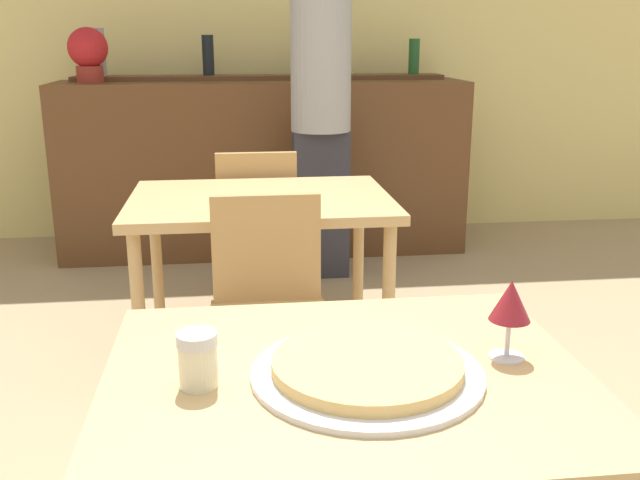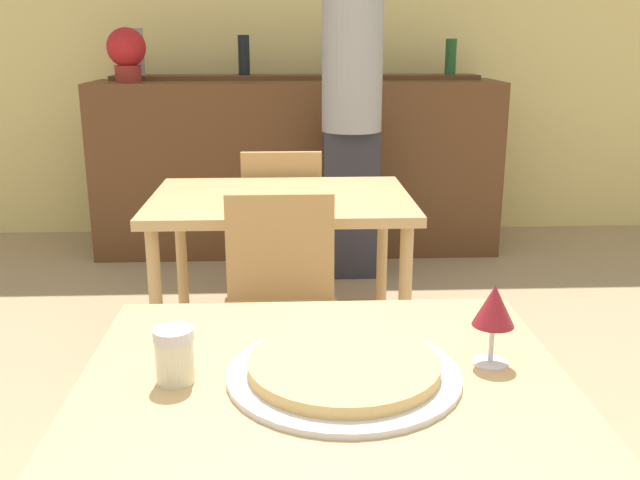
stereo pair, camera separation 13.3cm
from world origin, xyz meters
TOP-DOWN VIEW (x-y plane):
  - wall_back at (0.00, 3.94)m, footprint 8.00×0.05m
  - dining_table_near at (0.00, 0.00)m, footprint 0.90×0.74m
  - dining_table_far at (-0.09, 1.65)m, footprint 1.06×0.79m
  - bar_counter at (0.00, 3.44)m, footprint 2.60×0.56m
  - bar_back_shelf at (-0.01, 3.58)m, footprint 2.39×0.24m
  - chair_far_side_front at (-0.09, 1.08)m, footprint 0.40×0.40m
  - chair_far_side_back at (-0.09, 2.22)m, footprint 0.40×0.40m
  - pizza_tray at (0.04, -0.02)m, footprint 0.43×0.43m
  - cheese_shaker at (-0.27, -0.03)m, footprint 0.07×0.07m
  - person_standing at (0.30, 2.86)m, footprint 0.34×0.34m
  - wine_glass at (0.32, 0.02)m, footprint 0.08×0.08m
  - potted_plant at (-1.05, 3.39)m, footprint 0.24×0.24m

SIDE VIEW (x-z plane):
  - chair_far_side_front at x=-0.09m, z-range 0.08..0.94m
  - chair_far_side_back at x=-0.09m, z-range 0.08..0.94m
  - bar_counter at x=0.00m, z-range 0.00..1.11m
  - dining_table_far at x=-0.09m, z-range 0.29..1.04m
  - dining_table_near at x=0.00m, z-range 0.28..1.06m
  - pizza_tray at x=0.04m, z-range 0.78..0.81m
  - cheese_shaker at x=-0.27m, z-range 0.78..0.88m
  - wine_glass at x=0.32m, z-range 0.81..0.97m
  - person_standing at x=0.30m, z-range 0.08..1.89m
  - bar_back_shelf at x=-0.01m, z-range 1.00..1.33m
  - potted_plant at x=-1.05m, z-range 1.13..1.46m
  - wall_back at x=0.00m, z-range 0.00..2.80m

